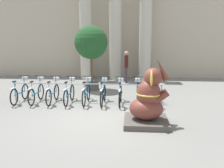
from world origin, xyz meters
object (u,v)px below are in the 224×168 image
object	(u,v)px
bicycle_2	(53,93)
bicycle_3	(69,93)
bicycle_6	(120,94)
potted_tree	(91,44)
bicycle_4	(86,93)
bicycle_7	(138,94)
bicycle_0	(20,92)
person_pedestrian	(126,64)
bicycle_1	(37,92)
bicycle_8	(155,94)
bicycle_5	(103,94)
elephant_statue	(148,102)

from	to	relation	value
bicycle_2	bicycle_3	bearing A→B (deg)	-2.15
bicycle_6	potted_tree	bearing A→B (deg)	120.53
bicycle_3	potted_tree	xyz separation A→B (m)	(0.47, 2.60, 1.83)
bicycle_4	bicycle_6	distance (m)	1.34
bicycle_6	bicycle_7	xyz separation A→B (m)	(0.67, 0.02, 0.00)
bicycle_0	bicycle_2	xyz separation A→B (m)	(1.34, 0.02, 0.00)
bicycle_2	potted_tree	size ratio (longest dim) A/B	0.53
bicycle_4	person_pedestrian	bearing A→B (deg)	72.27
bicycle_0	bicycle_4	world-z (taller)	same
bicycle_0	bicycle_1	xyz separation A→B (m)	(0.67, 0.02, 0.00)
bicycle_3	bicycle_8	world-z (taller)	same
bicycle_6	bicycle_2	bearing A→B (deg)	179.43
bicycle_4	bicycle_7	distance (m)	2.01
bicycle_5	potted_tree	bearing A→B (deg)	108.50
bicycle_1	bicycle_2	bearing A→B (deg)	-0.69
bicycle_5	bicycle_7	distance (m)	1.34
person_pedestrian	bicycle_5	bearing A→B (deg)	-99.77
bicycle_2	bicycle_7	distance (m)	3.35
bicycle_3	bicycle_7	world-z (taller)	same
bicycle_8	person_pedestrian	distance (m)	4.81
bicycle_0	bicycle_3	bearing A→B (deg)	-0.28
bicycle_8	elephant_statue	xyz separation A→B (m)	(-0.41, -2.26, 0.27)
bicycle_1	bicycle_4	distance (m)	2.01
bicycle_3	bicycle_6	world-z (taller)	same
bicycle_7	potted_tree	xyz separation A→B (m)	(-2.21, 2.58, 1.83)
bicycle_5	elephant_statue	world-z (taller)	elephant_statue
bicycle_5	person_pedestrian	size ratio (longest dim) A/B	0.91
bicycle_5	person_pedestrian	distance (m)	4.73
bicycle_4	bicycle_5	size ratio (longest dim) A/B	1.00
bicycle_4	elephant_statue	size ratio (longest dim) A/B	0.83
bicycle_2	bicycle_4	bearing A→B (deg)	0.88
potted_tree	bicycle_1	bearing A→B (deg)	-125.17
bicycle_2	bicycle_7	world-z (taller)	same
bicycle_8	bicycle_5	bearing A→B (deg)	-179.65
bicycle_3	potted_tree	distance (m)	3.22
potted_tree	bicycle_2	bearing A→B (deg)	-113.89
bicycle_4	bicycle_7	bearing A→B (deg)	-0.71
bicycle_6	bicycle_3	bearing A→B (deg)	179.96
bicycle_2	bicycle_8	distance (m)	4.02
bicycle_0	bicycle_4	xyz separation A→B (m)	(2.68, 0.04, 0.00)
bicycle_5	potted_tree	distance (m)	3.29
bicycle_3	bicycle_6	size ratio (longest dim) A/B	1.00
bicycle_4	bicycle_5	xyz separation A→B (m)	(0.67, -0.03, 0.00)
bicycle_6	person_pedestrian	distance (m)	4.68
bicycle_7	person_pedestrian	distance (m)	4.69
bicycle_7	person_pedestrian	world-z (taller)	person_pedestrian
bicycle_1	elephant_statue	bearing A→B (deg)	-27.97
bicycle_6	bicycle_0	bearing A→B (deg)	179.84
bicycle_7	bicycle_4	bearing A→B (deg)	179.29
bicycle_0	bicycle_3	distance (m)	2.01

